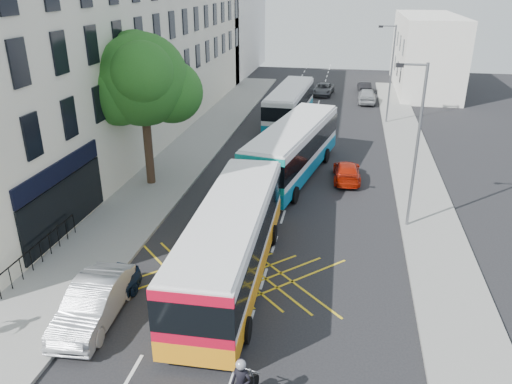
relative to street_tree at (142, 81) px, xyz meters
The scene contains 19 objects.
ground 18.33m from the street_tree, 60.38° to the right, with size 120.00×120.00×0.00m, color black.
pavement_left 6.22m from the street_tree, 73.47° to the left, with size 5.00×70.00×0.15m, color gray.
pavement_right 17.17m from the street_tree, ahead, with size 3.00×70.00×0.15m, color gray.
terrace_main 11.00m from the street_tree, 119.95° to the left, with size 8.30×45.00×13.50m.
terrace_far 40.43m from the street_tree, 97.81° to the left, with size 8.00×20.00×10.00m, color silver.
building_right 38.43m from the street_tree, 59.43° to the left, with size 6.00×18.00×8.00m, color silver.
street_tree is the anchor object (origin of this frame).
lamp_near 15.10m from the street_tree, 11.40° to the right, with size 1.45×0.15×8.00m.
lamp_far 22.57m from the street_tree, 49.19° to the left, with size 1.45×0.15×8.00m.
railings 11.22m from the street_tree, 97.02° to the right, with size 0.08×5.60×1.14m, color black, non-canonical shape.
bus_near 12.48m from the street_tree, 51.73° to the right, with size 3.07×11.61×3.25m.
bus_mid 9.93m from the street_tree, 20.33° to the left, with size 4.91×12.22×3.35m.
bus_far 17.65m from the street_tree, 67.48° to the left, with size 3.20×11.09×3.08m.
parked_car_blue 13.62m from the street_tree, 76.41° to the right, with size 1.49×3.69×1.26m, color #0E1D38.
parked_car_silver 14.26m from the street_tree, 77.21° to the right, with size 1.61×4.62×1.52m, color #A0A3A8.
red_hatchback 13.33m from the street_tree, 14.18° to the left, with size 1.61×3.96×1.15m, color #B91E07.
distant_car_grey 29.55m from the street_tree, 72.54° to the left, with size 1.98×4.29×1.19m, color #45484E.
distant_car_silver 28.53m from the street_tree, 61.73° to the left, with size 1.75×4.35×1.48m, color #999DA0.
distant_car_dark 33.14m from the street_tree, 66.39° to the left, with size 1.23×3.53×1.16m, color black.
Camera 1 is at (2.96, -11.51, 11.56)m, focal length 35.00 mm.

